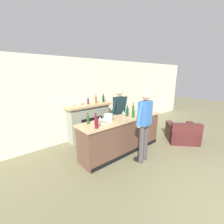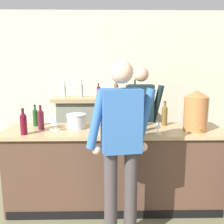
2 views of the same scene
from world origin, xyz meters
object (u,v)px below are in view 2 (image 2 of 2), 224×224
person_customer (121,148)px  wine_bottle_rose_blush (165,115)px  fireplace_stone (99,130)px  wine_glass_mid_counter (125,118)px  person_bartender (140,122)px  wine_bottle_merlot_tall (135,117)px  wine_glass_back_row (158,125)px  wine_glass_front_right (51,119)px  ice_bucket_steel (76,121)px  wine_bottle_cabernet_heavy (35,117)px  copper_dispenser (196,110)px  wine_glass_by_dispenser (195,116)px  wine_bottle_port_short (139,121)px  wine_bottle_chardonnay_pale (23,123)px  wine_bottle_riesling_slim (41,119)px  wine_glass_near_bucket (55,121)px

person_customer → wine_bottle_rose_blush: (0.62, 0.93, 0.13)m
fireplace_stone → wine_bottle_rose_blush: bearing=-54.1°
fireplace_stone → wine_bottle_rose_blush: (0.90, -1.24, 0.54)m
wine_glass_mid_counter → person_bartender: bearing=60.8°
person_bartender → wine_bottle_merlot_tall: person_bartender is taller
wine_glass_back_row → wine_glass_mid_counter: (-0.35, 0.32, 0.01)m
wine_glass_front_right → wine_glass_back_row: 1.29m
fireplace_stone → wine_glass_mid_counter: 1.48m
fireplace_stone → ice_bucket_steel: size_ratio=6.61×
wine_bottle_cabernet_heavy → fireplace_stone: bearing=57.9°
copper_dispenser → wine_bottle_merlot_tall: bearing=168.6°
wine_glass_by_dispenser → person_bartender: bearing=151.2°
wine_bottle_port_short → wine_glass_mid_counter: bearing=119.4°
wine_bottle_chardonnay_pale → wine_bottle_port_short: (1.32, 0.07, -0.00)m
person_bartender → wine_glass_front_right: (-1.17, -0.54, 0.17)m
fireplace_stone → copper_dispenser: 2.04m
wine_bottle_riesling_slim → person_customer: bearing=-38.2°
wine_bottle_merlot_tall → wine_bottle_port_short: size_ratio=1.07×
wine_bottle_cabernet_heavy → wine_bottle_port_short: 1.34m
wine_bottle_cabernet_heavy → wine_glass_by_dispenser: wine_bottle_cabernet_heavy is taller
wine_bottle_port_short → ice_bucket_steel: bearing=164.9°
person_customer → wine_glass_near_bucket: bearing=138.9°
person_customer → wine_glass_near_bucket: person_customer is taller
wine_bottle_rose_blush → wine_bottle_chardonnay_pale: 1.75m
wine_glass_near_bucket → wine_glass_mid_counter: wine_glass_near_bucket is taller
person_customer → ice_bucket_steel: size_ratio=7.52×
wine_bottle_merlot_tall → wine_glass_back_row: wine_bottle_merlot_tall is taller
wine_glass_near_bucket → wine_glass_mid_counter: 0.87m
wine_bottle_riesling_slim → wine_bottle_port_short: size_ratio=1.01×
wine_glass_back_row → fireplace_stone: bearing=113.9°
wine_glass_back_row → wine_glass_front_right: bearing=169.7°
wine_bottle_port_short → wine_glass_near_bucket: 1.00m
wine_glass_by_dispenser → wine_glass_mid_counter: (-0.92, -0.09, -0.00)m
wine_glass_front_right → wine_glass_near_bucket: 0.11m
wine_bottle_rose_blush → wine_glass_near_bucket: 1.40m
copper_dispenser → wine_bottle_chardonnay_pale: (-2.01, -0.14, -0.11)m
wine_glass_front_right → fireplace_stone: bearing=69.2°
person_bartender → ice_bucket_steel: bearing=-150.1°
copper_dispenser → wine_bottle_rose_blush: copper_dispenser is taller
wine_glass_by_dispenser → wine_glass_front_right: bearing=-174.5°
wine_bottle_riesling_slim → wine_bottle_cabernet_heavy: size_ratio=1.08×
wine_glass_back_row → wine_glass_mid_counter: 0.47m
wine_bottle_cabernet_heavy → wine_glass_back_row: bearing=-14.8°
fireplace_stone → wine_bottle_chardonnay_pale: (-0.80, -1.65, 0.53)m
copper_dispenser → wine_bottle_cabernet_heavy: (-1.99, 0.26, -0.12)m
person_bartender → wine_bottle_rose_blush: 0.48m
wine_bottle_cabernet_heavy → wine_glass_front_right: (0.25, -0.17, 0.01)m
fireplace_stone → copper_dispenser: (1.21, -1.51, 0.64)m
wine_bottle_rose_blush → wine_glass_front_right: wine_bottle_rose_blush is taller
wine_glass_by_dispenser → wine_glass_mid_counter: size_ratio=1.05×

